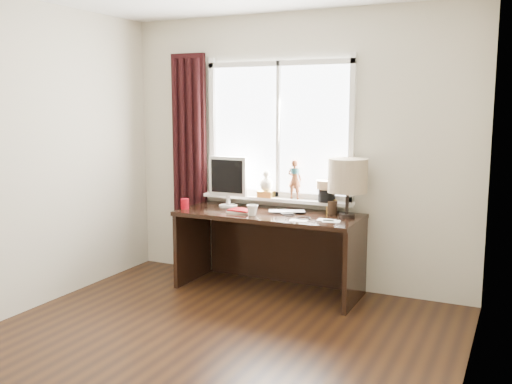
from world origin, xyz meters
The scene contains 16 objects.
floor centered at (0.00, 0.00, 0.00)m, with size 3.50×4.00×0.00m, color #341E0D.
wall_back centered at (0.00, 2.00, 1.30)m, with size 3.50×2.60×0.00m, color beige.
wall_right centered at (1.75, 0.00, 1.30)m, with size 4.00×2.60×0.00m, color beige.
laptop centered at (0.06, 1.68, 0.76)m, with size 0.33×0.21×0.03m, color silver.
mug centered at (-0.18, 1.45, 0.80)m, with size 0.10×0.10×0.10m, color white.
red_cup centered at (-0.90, 1.45, 0.80)m, with size 0.08×0.08×0.10m, color #95050F.
window centered at (-0.15, 1.95, 1.30)m, with size 1.52×0.22×1.40m.
curtain centered at (-1.13, 1.91, 1.12)m, with size 0.38×0.09×2.25m.
desk centered at (-0.10, 1.73, 0.51)m, with size 1.70×0.70×0.75m.
monitor centered at (-0.60, 1.76, 1.03)m, with size 0.40×0.18×0.49m.
notebook_stack centered at (-0.34, 1.53, 0.77)m, with size 0.24×0.18×0.03m.
brush_holder centered at (0.45, 1.83, 0.81)m, with size 0.09×0.09×0.25m.
icon_frame centered at (0.43, 1.85, 0.81)m, with size 0.10×0.03×0.13m.
table_lamp centered at (0.61, 1.76, 1.11)m, with size 0.35×0.35×0.52m.
loose_papers centered at (0.44, 1.48, 0.75)m, with size 0.43×0.25×0.00m.
desk_cables centered at (0.20, 1.60, 0.75)m, with size 0.34×0.39×0.01m.
Camera 1 is at (2.02, -3.09, 1.74)m, focal length 40.00 mm.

